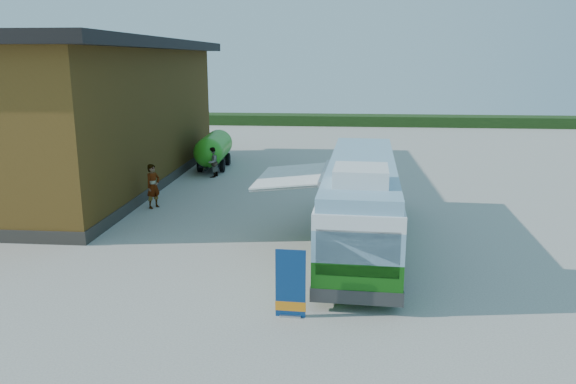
# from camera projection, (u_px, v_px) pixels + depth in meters

# --- Properties ---
(ground) EXTENTS (100.00, 100.00, 0.00)m
(ground) POSITION_uv_depth(u_px,v_px,m) (265.00, 251.00, 19.58)
(ground) COLOR #BCB7AD
(ground) RESTS_ON ground
(barn) EXTENTS (9.60, 21.20, 7.50)m
(barn) POSITION_uv_depth(u_px,v_px,m) (90.00, 116.00, 29.35)
(barn) COLOR brown
(barn) RESTS_ON ground
(hedge) EXTENTS (40.00, 3.00, 1.00)m
(hedge) POSITION_uv_depth(u_px,v_px,m) (395.00, 121.00, 55.56)
(hedge) COLOR #264419
(hedge) RESTS_ON ground
(bus) EXTENTS (3.03, 11.65, 3.55)m
(bus) POSITION_uv_depth(u_px,v_px,m) (361.00, 199.00, 19.79)
(bus) COLOR #1A6410
(bus) RESTS_ON ground
(awning) EXTENTS (2.64, 4.04, 0.50)m
(awning) POSITION_uv_depth(u_px,v_px,m) (297.00, 173.00, 19.79)
(awning) COLOR white
(awning) RESTS_ON ground
(banner) EXTENTS (0.80, 0.21, 1.84)m
(banner) POSITION_uv_depth(u_px,v_px,m) (291.00, 290.00, 14.43)
(banner) COLOR navy
(banner) RESTS_ON ground
(picnic_table) EXTENTS (1.36, 1.22, 0.76)m
(picnic_table) POSITION_uv_depth(u_px,v_px,m) (339.00, 212.00, 22.33)
(picnic_table) COLOR #AF7C52
(picnic_table) RESTS_ON ground
(person_a) EXTENTS (0.78, 0.87, 1.99)m
(person_a) POSITION_uv_depth(u_px,v_px,m) (153.00, 186.00, 24.99)
(person_a) COLOR #999999
(person_a) RESTS_ON ground
(person_b) EXTENTS (0.76, 0.91, 1.70)m
(person_b) POSITION_uv_depth(u_px,v_px,m) (212.00, 162.00, 31.48)
(person_b) COLOR #999999
(person_b) RESTS_ON ground
(slurry_tanker) EXTENTS (1.89, 5.76, 2.12)m
(slurry_tanker) POSITION_uv_depth(u_px,v_px,m) (214.00, 148.00, 33.89)
(slurry_tanker) COLOR green
(slurry_tanker) RESTS_ON ground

